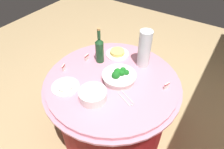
{
  "coord_description": "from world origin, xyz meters",
  "views": [
    {
      "loc": [
        1.02,
        0.67,
        1.88
      ],
      "look_at": [
        0.0,
        0.0,
        0.79
      ],
      "focal_mm": 32.21,
      "sensor_mm": 36.0,
      "label": 1
    }
  ],
  "objects_px": {
    "label_placard_rear": "(167,86)",
    "decorative_fruit_vase": "(144,50)",
    "serving_tongs": "(126,99)",
    "plate_stack": "(92,95)",
    "food_plate_rice": "(65,86)",
    "wine_bottle": "(100,49)",
    "food_plate_noodles": "(117,53)",
    "label_placard_mid": "(64,67)",
    "broccoli_bowl": "(119,76)",
    "label_placard_front": "(87,57)"
  },
  "relations": [
    {
      "from": "label_placard_rear",
      "to": "decorative_fruit_vase",
      "type": "bearing_deg",
      "value": -119.86
    },
    {
      "from": "serving_tongs",
      "to": "label_placard_rear",
      "type": "height_order",
      "value": "label_placard_rear"
    },
    {
      "from": "plate_stack",
      "to": "food_plate_rice",
      "type": "distance_m",
      "value": 0.26
    },
    {
      "from": "serving_tongs",
      "to": "food_plate_rice",
      "type": "relative_size",
      "value": 0.75
    },
    {
      "from": "wine_bottle",
      "to": "serving_tongs",
      "type": "distance_m",
      "value": 0.53
    },
    {
      "from": "wine_bottle",
      "to": "food_plate_noodles",
      "type": "xyz_separation_m",
      "value": [
        -0.17,
        0.08,
        -0.11
      ]
    },
    {
      "from": "serving_tongs",
      "to": "label_placard_mid",
      "type": "relative_size",
      "value": 2.98
    },
    {
      "from": "serving_tongs",
      "to": "decorative_fruit_vase",
      "type": "bearing_deg",
      "value": -168.99
    },
    {
      "from": "decorative_fruit_vase",
      "to": "food_plate_noodles",
      "type": "bearing_deg",
      "value": -91.2
    },
    {
      "from": "food_plate_rice",
      "to": "label_placard_mid",
      "type": "xyz_separation_m",
      "value": [
        -0.15,
        -0.16,
        0.02
      ]
    },
    {
      "from": "plate_stack",
      "to": "decorative_fruit_vase",
      "type": "xyz_separation_m",
      "value": [
        -0.57,
        0.13,
        0.12
      ]
    },
    {
      "from": "food_plate_noodles",
      "to": "label_placard_rear",
      "type": "xyz_separation_m",
      "value": [
        0.17,
        0.57,
        0.01
      ]
    },
    {
      "from": "wine_bottle",
      "to": "food_plate_rice",
      "type": "relative_size",
      "value": 1.53
    },
    {
      "from": "broccoli_bowl",
      "to": "label_placard_front",
      "type": "bearing_deg",
      "value": -99.95
    },
    {
      "from": "wine_bottle",
      "to": "label_placard_front",
      "type": "relative_size",
      "value": 6.11
    },
    {
      "from": "serving_tongs",
      "to": "label_placard_front",
      "type": "distance_m",
      "value": 0.59
    },
    {
      "from": "label_placard_rear",
      "to": "label_placard_mid",
      "type": "bearing_deg",
      "value": -71.56
    },
    {
      "from": "decorative_fruit_vase",
      "to": "food_plate_rice",
      "type": "distance_m",
      "value": 0.72
    },
    {
      "from": "serving_tongs",
      "to": "broccoli_bowl",
      "type": "bearing_deg",
      "value": -134.05
    },
    {
      "from": "wine_bottle",
      "to": "label_placard_front",
      "type": "height_order",
      "value": "wine_bottle"
    },
    {
      "from": "broccoli_bowl",
      "to": "label_placard_rear",
      "type": "height_order",
      "value": "broccoli_bowl"
    },
    {
      "from": "label_placard_front",
      "to": "label_placard_rear",
      "type": "xyz_separation_m",
      "value": [
        -0.05,
        0.76,
        0.0
      ]
    },
    {
      "from": "wine_bottle",
      "to": "food_plate_noodles",
      "type": "relative_size",
      "value": 1.53
    },
    {
      "from": "decorative_fruit_vase",
      "to": "label_placard_rear",
      "type": "bearing_deg",
      "value": 60.14
    },
    {
      "from": "wine_bottle",
      "to": "serving_tongs",
      "type": "xyz_separation_m",
      "value": [
        0.27,
        0.44,
        -0.12
      ]
    },
    {
      "from": "serving_tongs",
      "to": "label_placard_front",
      "type": "bearing_deg",
      "value": -111.76
    },
    {
      "from": "wine_bottle",
      "to": "label_placard_rear",
      "type": "bearing_deg",
      "value": 90.02
    },
    {
      "from": "label_placard_front",
      "to": "decorative_fruit_vase",
      "type": "bearing_deg",
      "value": 115.45
    },
    {
      "from": "decorative_fruit_vase",
      "to": "label_placard_rear",
      "type": "xyz_separation_m",
      "value": [
        0.17,
        0.29,
        -0.13
      ]
    },
    {
      "from": "wine_bottle",
      "to": "food_plate_noodles",
      "type": "distance_m",
      "value": 0.22
    },
    {
      "from": "broccoli_bowl",
      "to": "food_plate_rice",
      "type": "height_order",
      "value": "broccoli_bowl"
    },
    {
      "from": "food_plate_noodles",
      "to": "food_plate_rice",
      "type": "xyz_separation_m",
      "value": [
        0.6,
        -0.11,
        -0.0
      ]
    },
    {
      "from": "label_placard_front",
      "to": "label_placard_mid",
      "type": "bearing_deg",
      "value": -18.59
    },
    {
      "from": "broccoli_bowl",
      "to": "label_placard_rear",
      "type": "bearing_deg",
      "value": 108.51
    },
    {
      "from": "broccoli_bowl",
      "to": "plate_stack",
      "type": "relative_size",
      "value": 1.33
    },
    {
      "from": "food_plate_rice",
      "to": "label_placard_mid",
      "type": "relative_size",
      "value": 4.0
    },
    {
      "from": "serving_tongs",
      "to": "label_placard_rear",
      "type": "distance_m",
      "value": 0.34
    },
    {
      "from": "label_placard_front",
      "to": "wine_bottle",
      "type": "bearing_deg",
      "value": 114.74
    },
    {
      "from": "plate_stack",
      "to": "food_plate_noodles",
      "type": "relative_size",
      "value": 0.95
    },
    {
      "from": "plate_stack",
      "to": "label_placard_rear",
      "type": "relative_size",
      "value": 3.82
    },
    {
      "from": "label_placard_front",
      "to": "label_placard_mid",
      "type": "relative_size",
      "value": 1.0
    },
    {
      "from": "wine_bottle",
      "to": "label_placard_rear",
      "type": "height_order",
      "value": "wine_bottle"
    },
    {
      "from": "plate_stack",
      "to": "label_placard_mid",
      "type": "bearing_deg",
      "value": -106.98
    },
    {
      "from": "decorative_fruit_vase",
      "to": "serving_tongs",
      "type": "distance_m",
      "value": 0.48
    },
    {
      "from": "wine_bottle",
      "to": "label_placard_front",
      "type": "distance_m",
      "value": 0.16
    },
    {
      "from": "broccoli_bowl",
      "to": "wine_bottle",
      "type": "bearing_deg",
      "value": -113.35
    },
    {
      "from": "wine_bottle",
      "to": "serving_tongs",
      "type": "relative_size",
      "value": 2.05
    },
    {
      "from": "food_plate_noodles",
      "to": "label_placard_rear",
      "type": "relative_size",
      "value": 4.0
    },
    {
      "from": "plate_stack",
      "to": "broccoli_bowl",
      "type": "bearing_deg",
      "value": 168.03
    },
    {
      "from": "serving_tongs",
      "to": "food_plate_noodles",
      "type": "bearing_deg",
      "value": -141.26
    }
  ]
}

